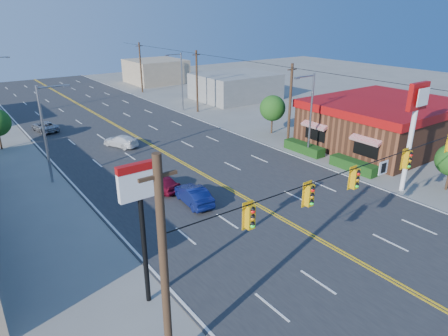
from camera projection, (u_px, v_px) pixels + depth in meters
ground at (357, 262)px, 22.64m from camera, size 160.00×160.00×0.00m
road at (180, 161)px, 37.69m from camera, size 20.00×120.00×0.06m
signal_span at (367, 183)px, 20.78m from camera, size 24.32×0.34×9.00m
kfc at (383, 123)px, 41.68m from camera, size 16.30×12.40×4.70m
kfc_pylon at (415, 116)px, 29.45m from camera, size 2.20×0.36×8.50m
pizza_hut_sign at (141, 206)px, 17.74m from camera, size 1.90×0.30×6.85m
streetlight_se at (310, 111)px, 37.43m from camera, size 2.55×0.25×8.00m
streetlight_ne at (181, 79)px, 55.50m from camera, size 2.55×0.25×8.00m
streetlight_sw at (46, 129)px, 31.65m from camera, size 2.55×0.25×8.00m
utility_pole_near at (290, 105)px, 41.32m from camera, size 0.28×0.28×8.40m
utility_pole_mid at (197, 82)px, 54.88m from camera, size 0.28×0.28×8.40m
utility_pole_far at (141, 68)px, 68.43m from camera, size 0.28×0.28×8.40m
tree_kfc_rear at (273, 108)px, 45.51m from camera, size 2.94×2.94×4.41m
bld_east_mid at (236, 86)px, 64.05m from camera, size 12.00×10.00×4.00m
bld_east_far at (156, 71)px, 78.91m from camera, size 10.00×10.00×4.40m
car_magenta at (158, 183)px, 31.34m from camera, size 2.49×4.26×1.36m
car_blue at (193, 196)px, 29.16m from camera, size 1.78×4.23×1.36m
car_white at (121, 142)px, 41.56m from camera, size 3.08×4.39×1.18m
car_silver at (45, 127)px, 46.87m from camera, size 2.61×4.49×1.18m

